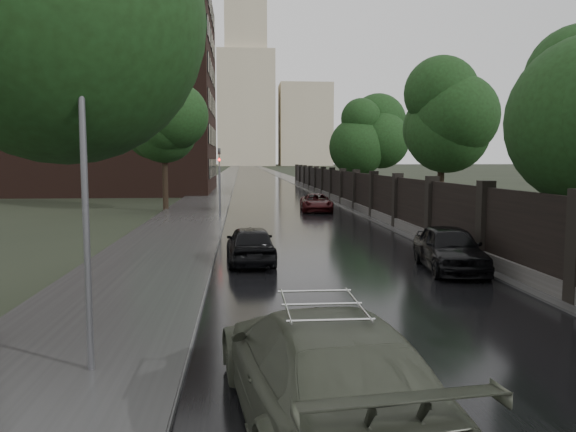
# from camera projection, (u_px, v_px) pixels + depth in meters

# --- Properties ---
(ground) EXTENTS (800.00, 800.00, 0.00)m
(ground) POSITION_uv_depth(u_px,v_px,m) (472.00, 409.00, 7.57)
(ground) COLOR black
(ground) RESTS_ON ground
(road) EXTENTS (8.00, 420.00, 0.02)m
(road) POSITION_uv_depth(u_px,v_px,m) (250.00, 169.00, 195.96)
(road) COLOR black
(road) RESTS_ON ground
(sidewalk_left) EXTENTS (4.00, 420.00, 0.16)m
(sidewalk_left) POSITION_uv_depth(u_px,v_px,m) (232.00, 169.00, 195.45)
(sidewalk_left) COLOR #2D2D2D
(sidewalk_left) RESTS_ON ground
(verge_right) EXTENTS (3.00, 420.00, 0.08)m
(verge_right) POSITION_uv_depth(u_px,v_px,m) (265.00, 169.00, 196.41)
(verge_right) COLOR #2D2D2D
(verge_right) RESTS_ON ground
(fence_right) EXTENTS (0.45, 75.72, 2.70)m
(fence_right) POSITION_uv_depth(u_px,v_px,m) (350.00, 193.00, 39.60)
(fence_right) COLOR #383533
(fence_right) RESTS_ON ground
(tree_left_far) EXTENTS (4.25, 4.25, 7.39)m
(tree_left_far) POSITION_uv_depth(u_px,v_px,m) (164.00, 130.00, 36.13)
(tree_left_far) COLOR black
(tree_left_far) RESTS_ON ground
(tree_right_b) EXTENTS (4.08, 4.08, 7.01)m
(tree_right_b) POSITION_uv_depth(u_px,v_px,m) (442.00, 129.00, 29.52)
(tree_right_b) COLOR black
(tree_right_b) RESTS_ON ground
(tree_right_c) EXTENTS (4.08, 4.08, 7.01)m
(tree_right_c) POSITION_uv_depth(u_px,v_px,m) (366.00, 141.00, 47.36)
(tree_right_c) COLOR black
(tree_right_c) RESTS_ON ground
(lamp_post) EXTENTS (0.25, 0.12, 5.11)m
(lamp_post) POSITION_uv_depth(u_px,v_px,m) (85.00, 206.00, 8.35)
(lamp_post) COLOR #59595E
(lamp_post) RESTS_ON ground
(traffic_light) EXTENTS (0.16, 0.32, 4.00)m
(traffic_light) POSITION_uv_depth(u_px,v_px,m) (219.00, 177.00, 31.76)
(traffic_light) COLOR #59595E
(traffic_light) RESTS_ON ground
(brick_building) EXTENTS (24.00, 18.00, 20.00)m
(brick_building) POSITION_uv_depth(u_px,v_px,m) (92.00, 94.00, 56.63)
(brick_building) COLOR black
(brick_building) RESTS_ON ground
(stalinist_tower) EXTENTS (92.00, 30.00, 159.00)m
(stalinist_tower) POSITION_uv_depth(u_px,v_px,m) (246.00, 94.00, 301.17)
(stalinist_tower) COLOR tan
(stalinist_tower) RESTS_ON ground
(volga_sedan) EXTENTS (2.79, 5.50, 1.53)m
(volga_sedan) POSITION_uv_depth(u_px,v_px,m) (322.00, 368.00, 7.02)
(volga_sedan) COLOR #434739
(volga_sedan) RESTS_ON ground
(hatchback_left) EXTENTS (1.69, 3.78, 1.26)m
(hatchback_left) POSITION_uv_depth(u_px,v_px,m) (251.00, 244.00, 18.13)
(hatchback_left) COLOR black
(hatchback_left) RESTS_ON ground
(car_right_near) EXTENTS (2.04, 4.20, 1.38)m
(car_right_near) POSITION_uv_depth(u_px,v_px,m) (450.00, 248.00, 16.94)
(car_right_near) COLOR black
(car_right_near) RESTS_ON ground
(car_right_far) EXTENTS (2.15, 4.29, 1.17)m
(car_right_far) POSITION_uv_depth(u_px,v_px,m) (316.00, 203.00, 36.26)
(car_right_far) COLOR black
(car_right_far) RESTS_ON ground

